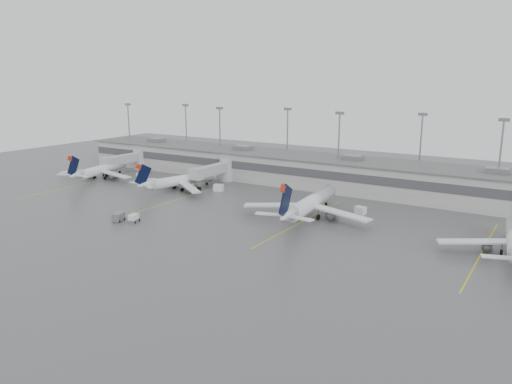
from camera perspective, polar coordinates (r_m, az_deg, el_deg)
The scene contains 19 objects.
ground at distance 96.20m, azimuth -10.74°, elevation -5.22°, with size 260.00×260.00×0.00m, color #4F4F52.
terminal at distance 141.75m, azimuth 5.26°, elevation 2.60°, with size 152.00×17.00×9.45m.
light_masts at distance 145.67m, azimuth 6.37°, elevation 5.98°, with size 142.40×8.00×20.60m.
jet_bridge_left at distance 165.11m, azimuth -14.23°, elevation 3.64°, with size 4.00×17.20×7.00m.
jet_bridge_right at distance 142.14m, azimuth -4.40°, elevation 2.52°, with size 4.00×17.20×7.00m.
stand_markings at distance 114.11m, azimuth -2.55°, elevation -2.08°, with size 105.25×40.00×0.01m.
jet_far_left at distance 155.22m, azimuth -17.39°, elevation 2.44°, with size 24.06×27.23×8.90m.
jet_mid_left at distance 135.01m, azimuth -8.75°, elevation 1.34°, with size 23.20×26.33×8.69m.
jet_mid_right at distance 107.64m, azimuth 6.14°, elevation -1.30°, with size 28.58×32.16×10.41m.
baggage_tug at distance 107.65m, azimuth -13.79°, elevation -3.03°, with size 2.33×2.98×1.69m.
baggage_cart at distance 109.06m, azimuth -15.43°, elevation -2.76°, with size 2.34×3.15×1.80m.
gse_uld_a at distance 152.05m, azimuth -12.97°, elevation 1.78°, with size 2.51×1.67×1.78m, color white.
gse_uld_b at distance 133.05m, azimuth -4.30°, elevation 0.49°, with size 2.55×1.70×1.80m, color white.
gse_uld_c at distance 113.19m, azimuth 11.85°, elevation -2.05°, with size 2.32×1.55×1.64m, color white.
gse_loader at distance 145.43m, azimuth -5.50°, elevation 1.54°, with size 1.77×2.84×1.77m, color slate.
cone_a at distance 159.33m, azimuth -16.21°, elevation 1.91°, with size 0.47×0.47×0.75m, color orange.
cone_b at distance 141.79m, azimuth -7.00°, elevation 0.97°, with size 0.38×0.38×0.61m, color orange.
cone_c at distance 116.92m, azimuth 7.91°, elevation -1.63°, with size 0.48×0.48×0.76m, color orange.
cone_d at distance 108.39m, azimuth 24.82°, elevation -3.95°, with size 0.43×0.43×0.68m, color orange.
Camera 1 is at (62.83, -66.46, 29.83)m, focal length 35.00 mm.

